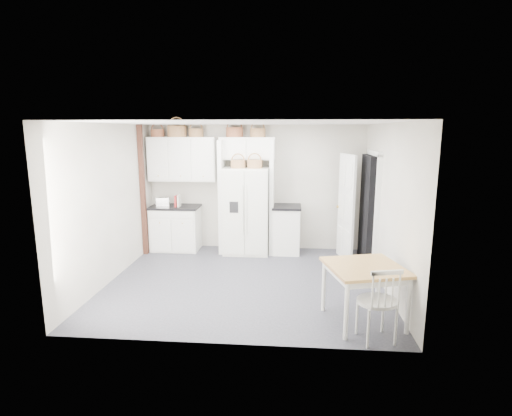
{
  "coord_description": "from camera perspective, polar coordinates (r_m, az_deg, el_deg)",
  "views": [
    {
      "loc": [
        0.71,
        -6.29,
        2.49
      ],
      "look_at": [
        0.14,
        0.4,
        1.18
      ],
      "focal_mm": 28.0,
      "sensor_mm": 36.0,
      "label": 1
    }
  ],
  "objects": [
    {
      "name": "base_cab_left",
      "position": [
        8.58,
        -11.36,
        -2.91
      ],
      "size": [
        0.97,
        0.61,
        0.9
      ],
      "primitive_type": "cube",
      "color": "white",
      "rests_on": "floor"
    },
    {
      "name": "fridge_panel_right",
      "position": [
        8.11,
        2.29,
        1.55
      ],
      "size": [
        0.08,
        0.6,
        2.3
      ],
      "primitive_type": "cube",
      "color": "white",
      "rests_on": "floor"
    },
    {
      "name": "basket_upper_c",
      "position": [
        8.34,
        -8.55,
        10.58
      ],
      "size": [
        0.29,
        0.29,
        0.17
      ],
      "primitive_type": "cylinder",
      "color": "olive",
      "rests_on": "upper_cabinet"
    },
    {
      "name": "fridge_panel_left",
      "position": [
        8.21,
        -4.84,
        1.65
      ],
      "size": [
        0.08,
        0.6,
        2.3
      ],
      "primitive_type": "cube",
      "color": "white",
      "rests_on": "floor"
    },
    {
      "name": "basket_fridge_a",
      "position": [
        7.92,
        -2.58,
        6.29
      ],
      "size": [
        0.29,
        0.29,
        0.15
      ],
      "primitive_type": "cylinder",
      "color": "olive",
      "rests_on": "refrigerator"
    },
    {
      "name": "doorway_void",
      "position": [
        7.57,
        15.78,
        -0.5
      ],
      "size": [
        0.18,
        0.85,
        2.05
      ],
      "primitive_type": "cube",
      "color": "black",
      "rests_on": "floor"
    },
    {
      "name": "counter_left",
      "position": [
        8.48,
        -11.48,
        0.17
      ],
      "size": [
        1.01,
        0.65,
        0.04
      ],
      "primitive_type": "cube",
      "color": "black",
      "rests_on": "base_cab_left"
    },
    {
      "name": "base_cab_right",
      "position": [
        8.24,
        4.36,
        -3.16
      ],
      "size": [
        0.53,
        0.64,
        0.94
      ],
      "primitive_type": "cube",
      "color": "white",
      "rests_on": "floor"
    },
    {
      "name": "trim_post",
      "position": [
        8.26,
        -15.87,
        2.36
      ],
      "size": [
        0.09,
        0.09,
        2.6
      ],
      "primitive_type": "cube",
      "color": "black",
      "rests_on": "floor"
    },
    {
      "name": "cookbook_red",
      "position": [
        8.36,
        -11.27,
        0.99
      ],
      "size": [
        0.05,
        0.16,
        0.24
      ],
      "primitive_type": "cube",
      "rotation": [
        0.0,
        0.0,
        -0.13
      ],
      "color": "red",
      "rests_on": "counter_left"
    },
    {
      "name": "basket_fridge_b",
      "position": [
        7.88,
        -0.2,
        6.3
      ],
      "size": [
        0.3,
        0.3,
        0.16
      ],
      "primitive_type": "cylinder",
      "color": "olive",
      "rests_on": "refrigerator"
    },
    {
      "name": "bridge_cabinet",
      "position": [
        8.17,
        -1.23,
        8.51
      ],
      "size": [
        1.12,
        0.34,
        0.45
      ],
      "primitive_type": "cube",
      "color": "white",
      "rests_on": "wall_back"
    },
    {
      "name": "counter_right",
      "position": [
        8.13,
        4.41,
        0.19
      ],
      "size": [
        0.58,
        0.68,
        0.04
      ],
      "primitive_type": "cube",
      "color": "black",
      "rests_on": "base_cab_right"
    },
    {
      "name": "wall_back",
      "position": [
        8.4,
        -0.07,
        2.93
      ],
      "size": [
        4.5,
        0.0,
        4.5
      ],
      "primitive_type": "plane",
      "rotation": [
        1.57,
        0.0,
        0.0
      ],
      "color": "#AFA69A",
      "rests_on": "floor"
    },
    {
      "name": "ceiling",
      "position": [
        6.33,
        -1.64,
        12.06
      ],
      "size": [
        4.5,
        4.5,
        0.0
      ],
      "primitive_type": "plane",
      "color": "white",
      "rests_on": "wall_back"
    },
    {
      "name": "refrigerator",
      "position": [
        8.13,
        -1.34,
        -0.37
      ],
      "size": [
        0.91,
        0.73,
        1.75
      ],
      "primitive_type": "cube",
      "color": "white",
      "rests_on": "floor"
    },
    {
      "name": "wall_left",
      "position": [
        7.05,
        -20.08,
        0.67
      ],
      "size": [
        0.0,
        4.0,
        4.0
      ],
      "primitive_type": "plane",
      "rotation": [
        1.57,
        0.0,
        1.57
      ],
      "color": "#AFA69A",
      "rests_on": "floor"
    },
    {
      "name": "dining_table",
      "position": [
        5.52,
        15.12,
        -11.76
      ],
      "size": [
        1.13,
        1.13,
        0.77
      ],
      "primitive_type": "cube",
      "rotation": [
        0.0,
        0.0,
        0.25
      ],
      "color": "#AB7647",
      "rests_on": "floor"
    },
    {
      "name": "basket_upper_b",
      "position": [
        8.44,
        -11.23,
        10.69
      ],
      "size": [
        0.39,
        0.39,
        0.23
      ],
      "primitive_type": "cylinder",
      "color": "olive",
      "rests_on": "upper_cabinet"
    },
    {
      "name": "upper_cabinet",
      "position": [
        8.43,
        -10.45,
        6.88
      ],
      "size": [
        1.4,
        0.34,
        0.9
      ],
      "primitive_type": "cube",
      "color": "white",
      "rests_on": "wall_back"
    },
    {
      "name": "basket_bridge_b",
      "position": [
        8.14,
        0.26,
        10.71
      ],
      "size": [
        0.31,
        0.31,
        0.18
      ],
      "primitive_type": "cylinder",
      "color": "olive",
      "rests_on": "bridge_cabinet"
    },
    {
      "name": "windsor_chair",
      "position": [
        5.07,
        16.91,
        -12.63
      ],
      "size": [
        0.57,
        0.54,
        0.99
      ],
      "primitive_type": "cube",
      "rotation": [
        0.0,
        0.0,
        0.23
      ],
      "color": "white",
      "rests_on": "floor"
    },
    {
      "name": "basket_bridge_a",
      "position": [
        8.19,
        -3.09,
        10.76
      ],
      "size": [
        0.34,
        0.34,
        0.19
      ],
      "primitive_type": "cylinder",
      "color": "brown",
      "rests_on": "bridge_cabinet"
    },
    {
      "name": "cookbook_cream",
      "position": [
        8.35,
        -10.95,
        1.01
      ],
      "size": [
        0.04,
        0.16,
        0.24
      ],
      "primitive_type": "cube",
      "rotation": [
        0.0,
        0.0,
        -0.03
      ],
      "color": "beige",
      "rests_on": "counter_left"
    },
    {
      "name": "toaster",
      "position": [
        8.49,
        -13.13,
        0.87
      ],
      "size": [
        0.28,
        0.18,
        0.18
      ],
      "primitive_type": "cube",
      "rotation": [
        0.0,
        0.0,
        0.14
      ],
      "color": "silver",
      "rests_on": "counter_left"
    },
    {
      "name": "door_slab",
      "position": [
        7.84,
        12.74,
        0.02
      ],
      "size": [
        0.21,
        0.79,
        2.05
      ],
      "primitive_type": "cube",
      "rotation": [
        0.0,
        0.0,
        -1.36
      ],
      "color": "white",
      "rests_on": "floor"
    },
    {
      "name": "basket_upper_a",
      "position": [
        8.56,
        -13.89,
        10.34
      ],
      "size": [
        0.28,
        0.28,
        0.16
      ],
      "primitive_type": "cylinder",
      "color": "brown",
      "rests_on": "upper_cabinet"
    },
    {
      "name": "wall_right",
      "position": [
        6.58,
        18.28,
        0.08
      ],
      "size": [
        0.0,
        4.0,
        4.0
      ],
      "primitive_type": "plane",
      "rotation": [
        1.57,
        0.0,
        -1.57
      ],
      "color": "#AFA69A",
      "rests_on": "floor"
    },
    {
      "name": "floor",
      "position": [
        6.8,
        -1.52,
        -10.42
      ],
      "size": [
        4.5,
        4.5,
        0.0
      ],
      "primitive_type": "plane",
      "color": "#2F2E35",
      "rests_on": "ground"
    }
  ]
}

